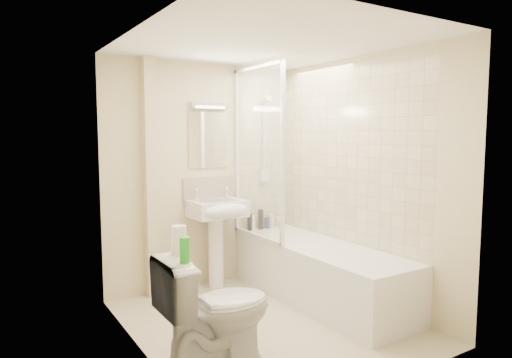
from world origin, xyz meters
TOP-DOWN VIEW (x-y plane):
  - floor at (0.00, 0.00)m, footprint 2.50×2.50m
  - wall_back at (0.00, 1.25)m, footprint 2.20×0.02m
  - wall_left at (-1.10, 0.00)m, footprint 0.02×2.50m
  - wall_right at (1.10, 0.00)m, footprint 0.02×2.50m
  - ceiling at (0.00, 0.00)m, footprint 2.20×2.50m
  - tile_back at (0.75, 1.24)m, footprint 0.70×0.01m
  - tile_right at (1.09, 0.20)m, footprint 0.01×2.10m
  - pipe_boxing at (-0.62, 1.19)m, footprint 0.12×0.12m
  - splashback at (0.05, 1.24)m, footprint 0.60×0.02m
  - mirror at (0.05, 1.24)m, footprint 0.46×0.01m
  - strip_light at (0.05, 1.22)m, footprint 0.42×0.07m
  - bathtub at (0.75, 0.20)m, footprint 0.70×2.10m
  - shower_screen at (0.40, 0.80)m, footprint 0.04×0.92m
  - shower_fixture at (0.75, 1.19)m, footprint 0.10×0.16m
  - pedestal_sink at (0.05, 1.01)m, footprint 0.56×0.50m
  - bottle_black_a at (0.52, 1.16)m, footprint 0.05×0.05m
  - bottle_white_a at (0.57, 1.16)m, footprint 0.06×0.06m
  - bottle_black_b at (0.67, 1.16)m, footprint 0.06×0.06m
  - bottle_blue at (0.76, 1.16)m, footprint 0.06×0.06m
  - bottle_cream at (0.82, 1.16)m, footprint 0.07×0.07m
  - bottle_white_b at (0.91, 1.16)m, footprint 0.05×0.05m
  - bottle_green at (0.93, 1.16)m, footprint 0.07×0.07m
  - toilet at (-0.72, -0.43)m, footprint 0.46×0.81m
  - toilet_roll_lower at (-0.95, -0.33)m, footprint 0.12×0.12m
  - toilet_roll_upper at (-0.95, -0.33)m, footprint 0.10×0.10m
  - green_bottle at (-1.00, -0.55)m, footprint 0.07×0.07m

SIDE VIEW (x-z plane):
  - floor at x=0.00m, z-range 0.00..0.00m
  - bathtub at x=0.75m, z-range 0.01..0.56m
  - toilet at x=-0.72m, z-range 0.00..0.82m
  - bottle_green at x=0.93m, z-range 0.55..0.63m
  - bottle_white_b at x=0.91m, z-range 0.55..0.67m
  - bottle_blue at x=0.76m, z-range 0.55..0.68m
  - bottle_cream at x=0.82m, z-range 0.55..0.71m
  - bottle_white_a at x=0.57m, z-range 0.55..0.72m
  - bottle_black_a at x=0.52m, z-range 0.55..0.74m
  - bottle_black_b at x=0.67m, z-range 0.55..0.78m
  - pedestal_sink at x=0.05m, z-range 0.22..1.30m
  - toilet_roll_lower at x=-0.95m, z-range 0.82..0.93m
  - green_bottle at x=-1.00m, z-range 0.82..0.99m
  - toilet_roll_upper at x=-0.95m, z-range 0.93..1.02m
  - splashback at x=0.05m, z-range 0.88..1.18m
  - wall_back at x=0.00m, z-range 0.00..2.40m
  - wall_left at x=-1.10m, z-range 0.00..2.40m
  - wall_right at x=1.10m, z-range 0.00..2.40m
  - pipe_boxing at x=-0.62m, z-range 0.00..2.40m
  - tile_back at x=0.75m, z-range 0.55..2.30m
  - tile_right at x=1.09m, z-range 0.55..2.30m
  - shower_screen at x=0.40m, z-range 0.55..2.35m
  - shower_fixture at x=0.75m, z-range 1.05..2.04m
  - mirror at x=0.05m, z-range 1.28..1.88m
  - strip_light at x=0.05m, z-range 1.92..1.98m
  - ceiling at x=0.00m, z-range 2.39..2.41m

